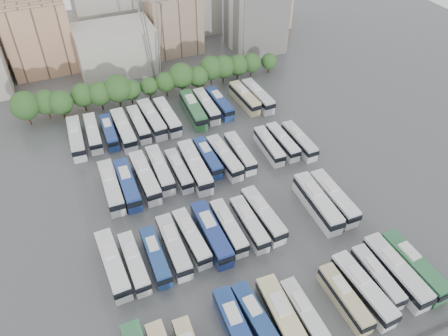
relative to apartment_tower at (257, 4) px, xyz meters
name	(u,v)px	position (x,y,z in m)	size (l,w,h in m)	color
ground	(225,209)	(-34.00, -58.00, -13.00)	(220.00, 220.00, 0.00)	#424447
tree_line	(147,83)	(-36.71, -15.91, -8.63)	(66.33, 7.72, 8.21)	black
city_buildings	(101,26)	(-41.46, 13.86, -5.13)	(102.00, 35.00, 20.00)	#9E998E
apartment_tower	(257,4)	(0.00, 0.00, 0.00)	(14.00, 14.00, 26.00)	silver
electricity_pylon	(150,10)	(-32.00, -8.00, 5.66)	(9.00, 6.91, 33.83)	slate
bus_r0_s4	(236,329)	(-42.15, -81.00, -11.11)	(3.06, 12.36, 3.85)	navy
bus_r0_s5	(257,320)	(-39.00, -80.80, -11.21)	(3.06, 11.72, 3.65)	navy
bus_r0_s6	(284,322)	(-35.68, -82.63, -10.91)	(3.59, 13.71, 4.26)	beige
bus_r0_s7	(305,315)	(-32.43, -82.68, -11.28)	(2.50, 11.20, 3.51)	silver
bus_r0_s9	(345,298)	(-25.70, -82.54, -11.30)	(2.41, 11.02, 3.46)	#BFB383
bus_r0_s10	(363,289)	(-22.48, -82.45, -11.08)	(3.33, 12.61, 3.92)	silver
bus_r0_s11	(377,276)	(-19.03, -81.28, -11.33)	(2.57, 10.86, 3.39)	silver
bus_r0_s12	(396,271)	(-15.99, -81.83, -10.98)	(3.00, 13.16, 4.12)	silver
bus_r0_s13	(413,266)	(-12.80, -82.04, -11.04)	(3.04, 12.81, 4.00)	#2C663F
bus_r1_s0	(113,264)	(-55.35, -63.74, -11.06)	(3.27, 12.69, 3.95)	silver
bus_r1_s1	(134,263)	(-52.23, -64.55, -11.28)	(2.68, 11.21, 3.50)	silver
bus_r1_s2	(156,256)	(-48.80, -64.61, -11.31)	(2.50, 10.98, 3.44)	navy
bus_r1_s3	(174,246)	(-45.57, -63.91, -11.13)	(2.73, 12.14, 3.80)	silver
bus_r1_s4	(191,237)	(-42.33, -63.27, -11.22)	(3.11, 11.66, 3.62)	silver
bus_r1_s5	(211,233)	(-39.02, -63.89, -11.01)	(2.88, 12.93, 4.05)	navy
bus_r1_s6	(228,227)	(-35.82, -63.55, -11.24)	(2.51, 11.42, 3.58)	silver
bus_r1_s7	(249,224)	(-32.26, -64.17, -11.25)	(2.51, 11.37, 3.57)	silver
bus_r1_s8	(263,215)	(-29.22, -63.35, -11.12)	(3.13, 12.28, 3.82)	silver
bus_r1_s11	(317,203)	(-19.10, -64.59, -10.95)	(3.46, 13.45, 4.19)	silver
bus_r1_s12	(334,198)	(-15.66, -64.56, -11.04)	(2.88, 12.72, 3.98)	silver
bus_r2_s1	(111,187)	(-51.96, -46.16, -11.03)	(3.05, 12.84, 4.01)	silver
bus_r2_s2	(127,184)	(-49.01, -46.64, -11.09)	(2.90, 12.44, 3.89)	navy
bus_r2_s3	(145,177)	(-45.49, -46.00, -11.00)	(3.13, 13.05, 4.08)	silver
bus_r2_s4	(160,169)	(-42.19, -44.79, -11.11)	(2.84, 12.33, 3.86)	silver
bus_r2_s5	(179,170)	(-38.86, -46.26, -11.30)	(2.47, 11.04, 3.46)	silver
bus_r2_s6	(195,167)	(-35.76, -46.90, -10.90)	(3.30, 13.72, 4.28)	silver
bus_r2_s7	(208,157)	(-32.28, -44.74, -11.29)	(2.43, 11.07, 3.47)	navy
bus_r2_s8	(224,157)	(-29.24, -46.27, -11.12)	(3.25, 12.31, 3.83)	silver
bus_r2_s9	(240,153)	(-25.69, -45.96, -11.24)	(2.68, 11.49, 3.59)	silver
bus_r2_s11	(269,146)	(-19.17, -46.13, -11.31)	(2.91, 11.08, 3.44)	silver
bus_r2_s12	(282,141)	(-15.86, -45.95, -11.30)	(2.42, 11.06, 3.47)	white
bus_r2_s13	(299,140)	(-12.51, -47.08, -11.25)	(2.49, 11.38, 3.57)	silver
bus_r3_s0	(76,138)	(-55.60, -28.19, -11.04)	(3.38, 12.87, 4.00)	silver
bus_r3_s1	(93,133)	(-52.03, -27.55, -11.18)	(3.12, 11.95, 3.72)	silver
bus_r3_s2	(109,132)	(-48.73, -28.29, -11.32)	(2.64, 10.94, 3.41)	navy
bus_r3_s3	(124,130)	(-45.71, -29.22, -10.98)	(3.00, 13.12, 4.11)	silver
bus_r3_s4	(139,124)	(-42.14, -28.05, -11.21)	(2.67, 11.64, 3.64)	silver
bus_r3_s5	(152,119)	(-38.97, -27.58, -11.00)	(3.47, 13.12, 4.08)	silver
bus_r3_s6	(167,116)	(-35.48, -27.85, -11.07)	(3.04, 12.60, 3.93)	silver
bus_r3_s8	(193,109)	(-29.16, -27.53, -10.97)	(3.49, 13.32, 4.14)	#2B6538
bus_r3_s9	(206,106)	(-25.72, -27.07, -11.14)	(2.84, 12.12, 3.79)	silver
bus_r3_s10	(219,103)	(-22.38, -27.02, -11.22)	(2.88, 11.65, 3.63)	navy
bus_r3_s12	(245,98)	(-15.95, -27.26, -11.13)	(3.16, 12.21, 3.80)	beige
bus_r3_s13	(258,96)	(-12.75, -27.86, -11.07)	(3.16, 12.63, 3.93)	silver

